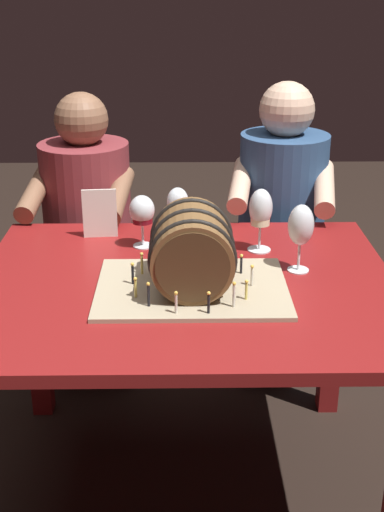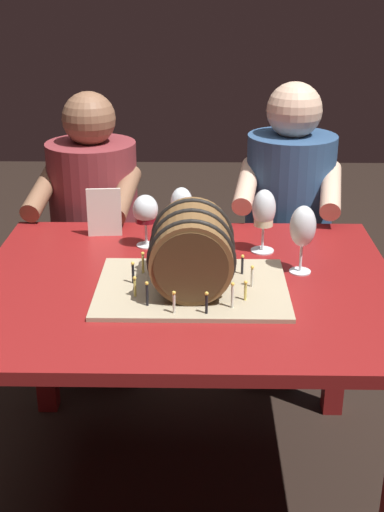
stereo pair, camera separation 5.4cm
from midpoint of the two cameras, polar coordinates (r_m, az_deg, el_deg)
ground_plane at (r=2.30m, az=-1.18°, el=-18.71°), size 8.00×8.00×0.00m
dining_table at (r=1.94m, az=-1.33°, el=-5.06°), size 1.18×0.95×0.72m
barrel_cake at (r=1.80m, az=-0.86°, el=0.06°), size 0.52×0.38×0.23m
wine_glass_amber at (r=2.14m, az=-1.94°, el=4.34°), size 0.07×0.07×0.18m
wine_glass_white at (r=2.07m, az=5.04°, el=3.80°), size 0.07×0.07×0.20m
wine_glass_empty at (r=1.93m, az=8.34°, el=2.48°), size 0.07×0.07×0.20m
wine_glass_red at (r=2.10m, az=-4.96°, el=3.69°), size 0.08×0.08×0.17m
menu_card at (r=2.21m, az=-8.46°, el=3.56°), size 0.11×0.02×0.16m
person_seated_left at (r=2.65m, az=-9.19°, el=0.29°), size 0.40×0.49×1.13m
person_seated_right at (r=2.64m, az=6.78°, el=0.70°), size 0.42×0.50×1.17m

